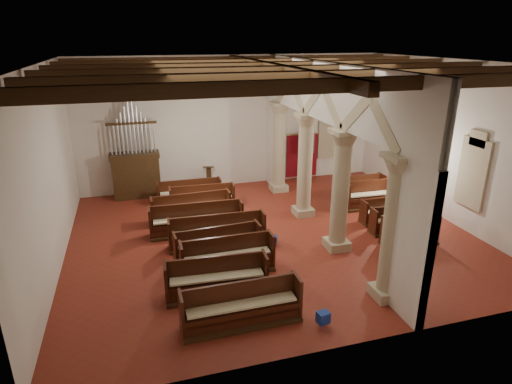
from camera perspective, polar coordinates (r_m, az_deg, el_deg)
The scene contains 34 objects.
floor at distance 15.48m, azimuth 2.17°, elevation -5.85°, with size 14.00×14.00×0.00m, color maroon.
ceiling at distance 13.94m, azimuth 2.51°, elevation 16.90°, with size 14.00×14.00×0.00m, color black.
wall_back at distance 20.06m, azimuth -3.18°, elevation 9.25°, with size 14.00×0.02×6.00m, color white.
wall_front at distance 9.26m, azimuth 14.21°, elevation -4.63°, with size 14.00×0.02×6.00m, color white.
wall_left at distance 13.95m, azimuth -26.11°, elevation 2.30°, with size 0.02×12.00×6.00m, color white.
wall_right at distance 17.87m, azimuth 24.27°, elevation 6.14°, with size 0.02×12.00×6.00m, color white.
ceiling_beams at distance 13.95m, azimuth 2.50°, elevation 16.17°, with size 13.80×11.80×0.30m, color #402814, non-canonical shape.
arcade at distance 14.95m, azimuth 8.98°, elevation 7.46°, with size 0.90×11.90×6.00m.
window_right_a at distance 16.98m, azimuth 27.00°, elevation 2.24°, with size 0.03×1.00×2.20m, color #357962.
window_right_b at distance 19.95m, azimuth 19.37°, elevation 5.72°, with size 0.03×1.00×2.20m, color #357962.
window_back at distance 21.86m, azimuth 9.86°, elevation 7.75°, with size 1.00×0.03×2.20m, color #357962.
pipe_organ at distance 19.45m, azimuth -15.76°, elevation 3.22°, with size 2.10×0.85×4.40m.
lectern at distance 19.96m, azimuth -6.26°, elevation 1.68°, with size 0.57×0.60×1.21m.
dossal_curtain at distance 21.44m, azimuth 6.14°, elevation 4.85°, with size 1.80×0.07×2.17m.
processional_banner at distance 20.90m, azimuth 6.91°, elevation 3.43°, with size 0.59×0.75×2.57m.
hymnal_box_a at distance 11.11m, azimuth 8.94°, elevation -16.18°, with size 0.29×0.24×0.29m, color navy.
hymnal_box_b at distance 13.49m, azimuth 1.18°, elevation -8.85°, with size 0.30×0.24×0.30m, color navy.
hymnal_box_c at distance 14.66m, azimuth 2.26°, elevation -6.37°, with size 0.29×0.23×0.29m, color navy.
tube_heater_a at distance 11.96m, azimuth 1.90°, elevation -13.50°, with size 0.10×0.10×1.01m, color white.
tube_heater_b at distance 11.41m, azimuth -0.29°, elevation -15.34°, with size 0.09×0.09×0.93m, color white.
nave_pew_0 at distance 10.97m, azimuth -1.94°, elevation -15.65°, with size 3.00×0.76×1.12m.
nave_pew_1 at distance 12.07m, azimuth -5.23°, elevation -12.04°, with size 2.84×0.93×1.12m.
nave_pew_2 at distance 13.10m, azimuth -3.79°, elevation -9.20°, with size 2.82×0.76×1.13m.
nave_pew_3 at distance 13.88m, azimuth -5.07°, elevation -7.56°, with size 2.82×0.87×1.06m.
nave_pew_4 at distance 14.74m, azimuth -5.15°, elevation -5.82°, with size 3.31×0.82×1.08m.
nave_pew_5 at distance 15.66m, azimuth -7.88°, elevation -4.23°, with size 3.37×0.89×1.13m.
nave_pew_6 at distance 16.78m, azimuth -8.57°, elevation -2.63°, with size 3.06×0.82×1.07m.
nave_pew_7 at distance 17.73m, azimuth -7.15°, elevation -1.31°, with size 2.67×0.84×1.03m.
nave_pew_8 at distance 18.48m, azimuth -8.83°, elevation -0.51°, with size 2.70×0.71×1.03m.
aisle_pew_0 at distance 15.67m, azimuth 19.77°, elevation -5.37°, with size 1.97×0.76×1.05m.
aisle_pew_1 at distance 16.42m, azimuth 18.03°, elevation -4.05°, with size 1.86×0.76×0.98m.
aisle_pew_2 at distance 17.21m, azimuth 16.75°, elevation -2.83°, with size 1.89×0.63×0.95m.
aisle_pew_3 at distance 18.40m, azimuth 14.67°, elevation -0.88°, with size 2.06×0.84×1.15m.
aisle_pew_4 at distance 19.16m, azimuth 13.92°, elevation -0.03°, with size 2.11×0.86×1.09m.
Camera 1 is at (-4.46, -13.18, 6.79)m, focal length 30.00 mm.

